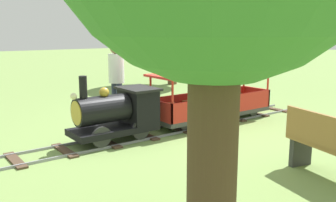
# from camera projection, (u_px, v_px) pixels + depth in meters

# --- Properties ---
(ground_plane) EXTENTS (60.00, 60.00, 0.00)m
(ground_plane) POSITION_uv_depth(u_px,v_px,m) (180.00, 129.00, 6.83)
(ground_plane) COLOR #75934C
(track) EXTENTS (0.75, 6.40, 0.04)m
(track) POSITION_uv_depth(u_px,v_px,m) (177.00, 128.00, 6.79)
(track) COLOR gray
(track) RESTS_ON ground_plane
(locomotive) EXTENTS (0.71, 1.44, 1.07)m
(locomotive) POSITION_uv_depth(u_px,v_px,m) (118.00, 112.00, 5.99)
(locomotive) COLOR black
(locomotive) RESTS_ON ground_plane
(passenger_car) EXTENTS (0.81, 2.70, 0.97)m
(passenger_car) POSITION_uv_depth(u_px,v_px,m) (213.00, 101.00, 7.24)
(passenger_car) COLOR #3F3F3F
(passenger_car) RESTS_ON ground_plane
(conductor_person) EXTENTS (0.30, 0.30, 1.62)m
(conductor_person) POSITION_uv_depth(u_px,v_px,m) (116.00, 75.00, 7.05)
(conductor_person) COLOR #282D47
(conductor_person) RESTS_ON ground_plane
(park_bench) EXTENTS (1.36, 0.69, 0.82)m
(park_bench) POSITION_uv_depth(u_px,v_px,m) (333.00, 148.00, 4.36)
(park_bench) COLOR olive
(park_bench) RESTS_ON ground_plane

